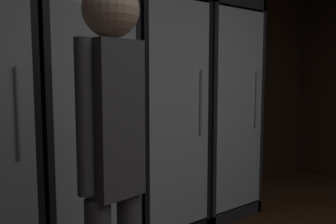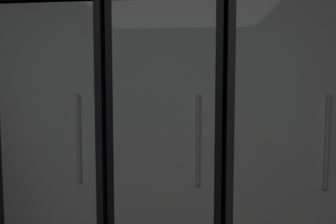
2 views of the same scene
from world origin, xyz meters
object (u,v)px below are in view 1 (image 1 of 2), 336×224
Objects in this scene: cooler_right at (154,115)px; shopper_near at (113,136)px; cooler_center at (76,120)px; cooler_far_right at (212,110)px.

shopper_near is (-1.00, -1.14, 0.08)m from cooler_right.
cooler_center is 0.67m from cooler_right.
shopper_near is (-1.67, -1.14, 0.08)m from cooler_far_right.
cooler_far_right is (0.67, 0.00, 0.00)m from cooler_right.
cooler_right is 1.52m from shopper_near.
shopper_near is at bearing -106.08° from cooler_center.
cooler_center and cooler_far_right have the same top height.
cooler_far_right is 1.18× the size of shopper_near.
shopper_near is at bearing -131.33° from cooler_right.
cooler_center reaches higher than shopper_near.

